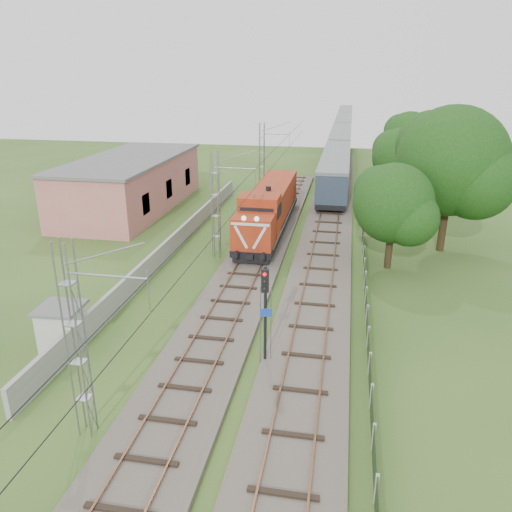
% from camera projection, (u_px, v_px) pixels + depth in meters
% --- Properties ---
extents(ground, '(140.00, 140.00, 0.00)m').
position_uv_depth(ground, '(215.00, 338.00, 26.57)').
color(ground, '#2E4C1C').
rests_on(ground, ground).
extents(track_main, '(4.20, 70.00, 0.45)m').
position_uv_depth(track_main, '(242.00, 283.00, 32.95)').
color(track_main, '#6B6054').
rests_on(track_main, ground).
extents(track_side, '(4.20, 80.00, 0.45)m').
position_uv_depth(track_side, '(328.00, 229.00, 44.06)').
color(track_side, '#6B6054').
rests_on(track_side, ground).
extents(catenary, '(3.31, 70.00, 8.00)m').
position_uv_depth(catenary, '(216.00, 205.00, 36.69)').
color(catenary, gray).
rests_on(catenary, ground).
extents(boundary_wall, '(0.25, 40.00, 1.50)m').
position_uv_depth(boundary_wall, '(173.00, 244.00, 38.45)').
color(boundary_wall, '#9E9E99').
rests_on(boundary_wall, ground).
extents(station_building, '(8.40, 20.40, 5.22)m').
position_uv_depth(station_building, '(131.00, 183.00, 50.27)').
color(station_building, '#BE7166').
rests_on(station_building, ground).
extents(fence, '(0.12, 32.00, 1.20)m').
position_uv_depth(fence, '(367.00, 315.00, 27.76)').
color(fence, black).
rests_on(fence, ground).
extents(locomotive, '(3.03, 17.28, 4.39)m').
position_uv_depth(locomotive, '(269.00, 208.00, 42.70)').
color(locomotive, black).
rests_on(locomotive, ground).
extents(coach_rake, '(3.15, 94.02, 3.64)m').
position_uv_depth(coach_rake, '(342.00, 132.00, 90.47)').
color(coach_rake, black).
rests_on(coach_rake, ground).
extents(signal_post, '(0.56, 0.44, 5.08)m').
position_uv_depth(signal_post, '(265.00, 300.00, 22.92)').
color(signal_post, black).
rests_on(signal_post, ground).
extents(relay_hut, '(2.30, 2.30, 2.25)m').
position_uv_depth(relay_hut, '(62.00, 326.00, 25.41)').
color(relay_hut, beige).
rests_on(relay_hut, ground).
extents(tree_a, '(5.80, 5.53, 7.52)m').
position_uv_depth(tree_a, '(395.00, 204.00, 34.29)').
color(tree_a, '#342615').
rests_on(tree_a, ground).
extents(tree_b, '(8.56, 8.16, 11.10)m').
position_uv_depth(tree_b, '(453.00, 163.00, 36.90)').
color(tree_b, '#342615').
rests_on(tree_b, ground).
extents(tree_c, '(6.10, 5.81, 7.91)m').
position_uv_depth(tree_c, '(402.00, 157.00, 51.09)').
color(tree_c, '#342615').
rests_on(tree_c, ground).
extents(tree_d, '(6.58, 6.27, 8.53)m').
position_uv_depth(tree_d, '(410.00, 138.00, 62.46)').
color(tree_d, '#342615').
rests_on(tree_d, ground).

